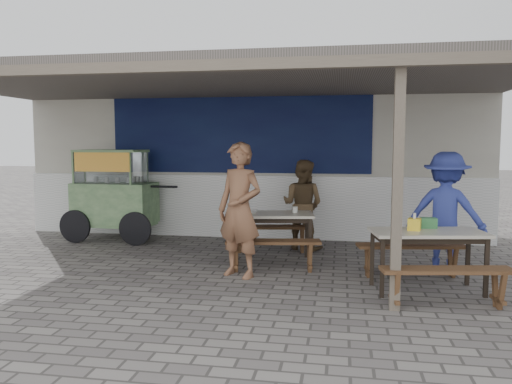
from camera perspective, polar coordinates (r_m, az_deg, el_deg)
The scene contains 17 objects.
ground at distance 6.87m, azimuth -5.51°, elevation -9.75°, with size 60.00×60.00×0.00m, color slate.
back_wall at distance 10.12m, azimuth -0.25°, elevation 5.06°, with size 9.00×1.28×3.50m.
warung_roof at distance 7.54m, azimuth -3.75°, elevation 12.44°, with size 9.00×4.21×2.81m.
table_left at distance 7.64m, azimuth 1.83°, elevation -3.05°, with size 1.33×0.86×0.75m.
bench_left_street at distance 7.08m, azimuth 1.96°, elevation -6.48°, with size 1.37×0.50×0.45m.
bench_left_wall at distance 8.31m, azimuth 1.71°, elevation -4.68°, with size 1.37×0.50×0.45m.
table_right at distance 6.45m, azimuth 19.03°, elevation -4.94°, with size 1.43×0.86×0.75m.
bench_right_street at distance 5.93m, azimuth 20.98°, elevation -9.21°, with size 1.47×0.52×0.45m.
bench_right_wall at distance 7.12m, azimuth 17.25°, elevation -6.63°, with size 1.47×0.52×0.45m.
vendor_cart at distance 9.67m, azimuth -15.97°, elevation 0.07°, with size 2.15×0.88×1.69m.
patron_street_side at distance 6.75m, azimuth -1.87°, elevation -2.05°, with size 0.67×0.44×1.83m, color brown.
patron_wall_side at distance 8.56m, azimuth 5.34°, elevation -1.45°, with size 0.75×0.58×1.54m, color brown.
patron_right_table at distance 7.52m, azimuth 20.87°, elevation -2.14°, with size 1.10×0.63×1.70m, color #34419F.
tissue_box at distance 6.42m, azimuth 17.64°, elevation -3.54°, with size 0.15×0.15×0.15m, color yellow.
donation_box at distance 6.65m, azimuth 19.10°, elevation -3.36°, with size 0.19×0.13×0.13m, color #388046.
condiment_jar at distance 7.73m, azimuth 4.49°, elevation -2.00°, with size 0.08×0.08×0.09m, color silver.
condiment_bowl at distance 7.64m, azimuth -0.51°, elevation -2.22°, with size 0.20×0.20×0.05m, color white.
Camera 1 is at (1.76, -6.38, 1.81)m, focal length 35.00 mm.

